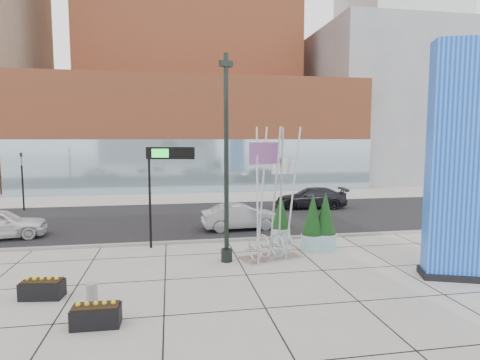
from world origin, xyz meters
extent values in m
plane|color=#9E9991|center=(0.00, 0.00, 0.00)|extent=(160.00, 160.00, 0.00)
cube|color=black|center=(0.00, 10.00, 0.01)|extent=(80.00, 12.00, 0.02)
cube|color=gray|center=(0.00, 4.00, 0.06)|extent=(80.00, 0.30, 0.12)
cube|color=#B05633|center=(1.00, 27.00, 5.50)|extent=(34.00, 10.00, 11.00)
cube|color=#8CA5B2|center=(1.00, 22.20, 2.50)|extent=(34.00, 0.60, 5.00)
cube|color=slate|center=(26.00, 32.00, 9.00)|extent=(20.00, 18.00, 18.00)
cube|color=#B2B7BC|center=(36.00, 48.00, 27.50)|extent=(16.00, 16.00, 55.00)
cube|color=#0C3BBD|center=(8.56, -2.63, 4.26)|extent=(2.55, 1.71, 8.52)
cube|color=black|center=(8.56, -2.63, 0.12)|extent=(2.79, 1.95, 0.24)
cylinder|color=black|center=(0.50, 0.78, 4.22)|extent=(0.19, 0.19, 8.44)
cylinder|color=black|center=(0.50, 0.78, 0.26)|extent=(0.46, 0.46, 0.53)
cube|color=black|center=(0.50, 0.78, 8.02)|extent=(0.57, 0.35, 0.23)
cube|color=silver|center=(2.41, 0.89, 0.03)|extent=(2.71, 1.87, 0.07)
cylinder|color=silver|center=(1.63, 0.67, 2.80)|extent=(0.10, 0.10, 5.60)
cylinder|color=silver|center=(2.08, 1.06, 2.80)|extent=(0.10, 0.10, 5.60)
cylinder|color=silver|center=(2.53, 0.78, 2.80)|extent=(0.10, 0.10, 5.60)
cylinder|color=silver|center=(3.03, 1.12, 2.80)|extent=(0.10, 0.10, 5.60)
cylinder|color=silver|center=(3.31, 0.61, 2.80)|extent=(0.10, 0.10, 5.60)
torus|color=silver|center=(1.57, 0.78, 0.54)|extent=(0.36, 1.00, 1.02)
torus|color=silver|center=(2.13, 1.01, 0.54)|extent=(0.36, 1.00, 1.02)
torus|color=silver|center=(2.69, 0.78, 0.54)|extent=(0.36, 1.00, 1.02)
torus|color=silver|center=(3.25, 1.01, 0.54)|extent=(0.36, 1.00, 1.02)
cube|color=red|center=(2.08, 0.89, 4.48)|extent=(1.38, 0.58, 0.90)
cube|color=silver|center=(3.09, 1.01, 3.92)|extent=(1.11, 0.26, 0.67)
cylinder|color=gray|center=(-4.18, -2.80, 0.33)|extent=(0.34, 0.34, 0.67)
cylinder|color=black|center=(-2.69, 3.47, 2.32)|extent=(0.11, 0.11, 4.64)
cube|color=black|center=(-1.70, 3.47, 4.42)|extent=(2.20, 0.67, 0.55)
cube|color=#19D833|center=(-2.14, 3.35, 4.42)|extent=(0.76, 0.19, 0.39)
cylinder|color=#95C6C9|center=(4.60, 1.80, 0.37)|extent=(1.05, 1.05, 0.73)
cylinder|color=black|center=(4.60, 1.80, 0.73)|extent=(0.96, 0.96, 0.06)
cone|color=black|center=(4.60, 1.80, 1.67)|extent=(0.94, 0.94, 1.88)
cylinder|color=#95C6C9|center=(5.20, 1.80, 0.38)|extent=(1.08, 1.08, 0.75)
cylinder|color=black|center=(5.20, 1.80, 0.75)|extent=(0.99, 0.99, 0.06)
cone|color=black|center=(5.20, 1.80, 1.72)|extent=(0.97, 0.97, 1.94)
cylinder|color=#95C6C9|center=(3.60, 3.60, 0.33)|extent=(0.96, 0.96, 0.67)
cylinder|color=black|center=(3.60, 3.60, 0.67)|extent=(0.88, 0.88, 0.06)
cone|color=black|center=(3.60, 3.60, 1.53)|extent=(0.86, 0.86, 1.72)
cube|color=black|center=(-5.84, -2.00, 0.28)|extent=(1.36, 0.80, 0.55)
cube|color=black|center=(-5.84, -2.00, 0.57)|extent=(1.26, 0.70, 0.06)
cube|color=black|center=(-3.80, -4.32, 0.28)|extent=(1.30, 0.67, 0.55)
cube|color=black|center=(-3.80, -4.32, 0.57)|extent=(1.21, 0.58, 0.06)
imported|color=#A6A9AE|center=(2.12, 6.47, 0.71)|extent=(4.41, 1.75, 1.43)
imported|color=black|center=(8.37, 12.37, 0.75)|extent=(5.40, 2.77, 1.50)
cylinder|color=black|center=(-12.00, 15.00, 1.60)|extent=(0.12, 0.12, 3.20)
imported|color=black|center=(-12.00, 15.00, 3.65)|extent=(0.15, 0.18, 0.90)
camera|label=1|loc=(-1.76, -15.27, 5.08)|focal=30.00mm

